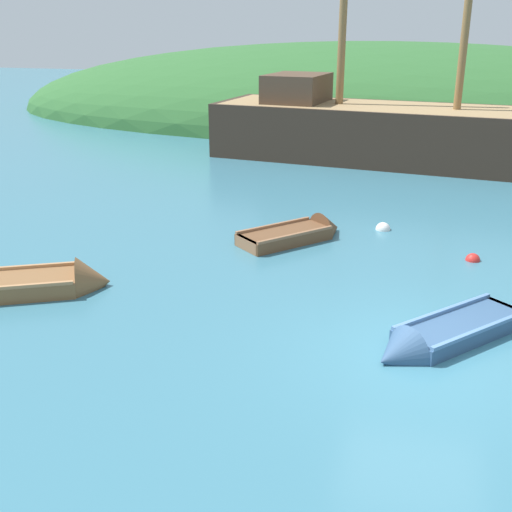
{
  "coord_description": "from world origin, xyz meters",
  "views": [
    {
      "loc": [
        -0.23,
        -9.57,
        5.15
      ],
      "look_at": [
        -3.65,
        2.94,
        0.34
      ],
      "focal_mm": 44.12,
      "sensor_mm": 36.0,
      "label": 1
    }
  ],
  "objects_px": {
    "buoy_white": "(383,230)",
    "buoy_red": "(473,260)",
    "rowboat_near_dock": "(300,235)",
    "rowboat_outer_left": "(441,339)",
    "sailing_ship": "(385,139)",
    "rowboat_center": "(39,286)"
  },
  "relations": [
    {
      "from": "buoy_white",
      "to": "buoy_red",
      "type": "relative_size",
      "value": 1.17
    },
    {
      "from": "rowboat_outer_left",
      "to": "rowboat_near_dock",
      "type": "xyz_separation_m",
      "value": [
        -3.45,
        4.81,
        0.01
      ]
    },
    {
      "from": "rowboat_near_dock",
      "to": "rowboat_outer_left",
      "type": "bearing_deg",
      "value": -103.6
    },
    {
      "from": "sailing_ship",
      "to": "rowboat_outer_left",
      "type": "xyz_separation_m",
      "value": [
        2.19,
        -15.29,
        -0.77
      ]
    },
    {
      "from": "rowboat_center",
      "to": "buoy_white",
      "type": "bearing_deg",
      "value": 15.72
    },
    {
      "from": "rowboat_center",
      "to": "rowboat_near_dock",
      "type": "xyz_separation_m",
      "value": [
        4.46,
        4.68,
        -0.01
      ]
    },
    {
      "from": "buoy_red",
      "to": "sailing_ship",
      "type": "bearing_deg",
      "value": 104.92
    },
    {
      "from": "rowboat_outer_left",
      "to": "rowboat_near_dock",
      "type": "relative_size",
      "value": 1.07
    },
    {
      "from": "buoy_red",
      "to": "rowboat_outer_left",
      "type": "bearing_deg",
      "value": -99.51
    },
    {
      "from": "buoy_white",
      "to": "buoy_red",
      "type": "xyz_separation_m",
      "value": [
        2.19,
        -1.8,
        0.0
      ]
    },
    {
      "from": "sailing_ship",
      "to": "buoy_white",
      "type": "distance_m",
      "value": 9.21
    },
    {
      "from": "rowboat_outer_left",
      "to": "buoy_white",
      "type": "xyz_separation_m",
      "value": [
        -1.46,
        6.14,
        -0.08
      ]
    },
    {
      "from": "rowboat_outer_left",
      "to": "buoy_red",
      "type": "relative_size",
      "value": 9.08
    },
    {
      "from": "rowboat_outer_left",
      "to": "rowboat_near_dock",
      "type": "height_order",
      "value": "rowboat_near_dock"
    },
    {
      "from": "rowboat_outer_left",
      "to": "rowboat_near_dock",
      "type": "bearing_deg",
      "value": -103.39
    },
    {
      "from": "rowboat_center",
      "to": "buoy_white",
      "type": "distance_m",
      "value": 8.81
    },
    {
      "from": "rowboat_outer_left",
      "to": "sailing_ship",
      "type": "bearing_deg",
      "value": -130.9
    },
    {
      "from": "sailing_ship",
      "to": "rowboat_near_dock",
      "type": "bearing_deg",
      "value": -89.92
    },
    {
      "from": "sailing_ship",
      "to": "rowboat_near_dock",
      "type": "xyz_separation_m",
      "value": [
        -1.27,
        -10.47,
        -0.75
      ]
    },
    {
      "from": "sailing_ship",
      "to": "buoy_white",
      "type": "xyz_separation_m",
      "value": [
        0.72,
        -9.14,
        -0.85
      ]
    },
    {
      "from": "rowboat_center",
      "to": "buoy_white",
      "type": "relative_size",
      "value": 8.78
    },
    {
      "from": "rowboat_near_dock",
      "to": "buoy_white",
      "type": "relative_size",
      "value": 7.22
    }
  ]
}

